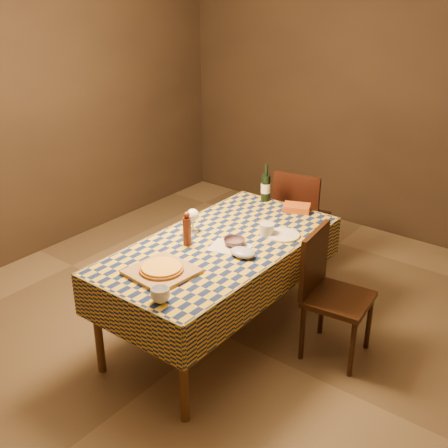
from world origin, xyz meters
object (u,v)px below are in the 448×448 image
object	(u,v)px
white_plate	(283,235)
chair_right	(328,287)
pizza	(162,268)
wine_bottle	(266,187)
cutting_board	(162,272)
dining_table	(220,253)
chair_far	(299,214)
bowl	(234,242)

from	to	relation	value
white_plate	chair_right	world-z (taller)	chair_right
pizza	wine_bottle	size ratio (longest dim) A/B	1.08
cutting_board	chair_right	xyz separation A→B (m)	(0.73, 0.88, -0.26)
dining_table	chair_far	world-z (taller)	chair_far
bowl	chair_far	xyz separation A→B (m)	(-0.21, 1.25, -0.27)
pizza	chair_far	xyz separation A→B (m)	(-0.08, 1.85, -0.28)
cutting_board	pizza	world-z (taller)	pizza
white_plate	chair_far	world-z (taller)	chair_far
pizza	bowl	bearing A→B (deg)	78.35
wine_bottle	chair_right	size ratio (longest dim) A/B	0.33
chair_far	cutting_board	bearing A→B (deg)	-87.43
pizza	white_plate	size ratio (longest dim) A/B	1.42
dining_table	white_plate	size ratio (longest dim) A/B	7.76
dining_table	white_plate	xyz separation A→B (m)	(0.29, 0.37, 0.08)
dining_table	cutting_board	xyz separation A→B (m)	(-0.02, -0.56, 0.09)
dining_table	cutting_board	bearing A→B (deg)	-92.51
pizza	wine_bottle	distance (m)	1.43
cutting_board	pizza	distance (m)	0.03
dining_table	wine_bottle	world-z (taller)	wine_bottle
cutting_board	bowl	bearing A→B (deg)	78.35
bowl	chair_far	bearing A→B (deg)	99.38
chair_far	chair_right	bearing A→B (deg)	-50.27
pizza	wine_bottle	bearing A→B (deg)	96.79
cutting_board	chair_right	size ratio (longest dim) A/B	0.41
dining_table	pizza	xyz separation A→B (m)	(-0.02, -0.56, 0.11)
cutting_board	bowl	xyz separation A→B (m)	(0.12, 0.60, 0.01)
chair_far	white_plate	bearing A→B (deg)	-66.63
dining_table	pizza	distance (m)	0.57
dining_table	white_plate	bearing A→B (deg)	52.20
chair_far	chair_right	xyz separation A→B (m)	(0.81, -0.98, 0.00)
chair_far	bowl	bearing A→B (deg)	-80.62
wine_bottle	cutting_board	bearing A→B (deg)	-83.21
cutting_board	pizza	bearing A→B (deg)	0.00
white_plate	chair_right	xyz separation A→B (m)	(0.42, -0.06, -0.25)
dining_table	wine_bottle	distance (m)	0.90
dining_table	chair_right	size ratio (longest dim) A/B	1.98
wine_bottle	chair_far	world-z (taller)	wine_bottle
chair_right	pizza	bearing A→B (deg)	-129.83
dining_table	wine_bottle	bearing A→B (deg)	102.69
dining_table	chair_right	world-z (taller)	chair_right
white_plate	chair_far	xyz separation A→B (m)	(-0.40, 0.92, -0.25)
dining_table	white_plate	distance (m)	0.48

